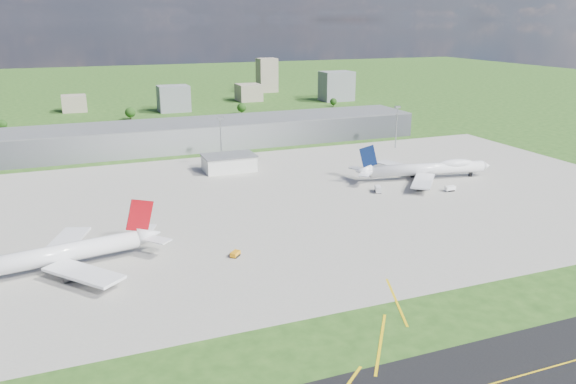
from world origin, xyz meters
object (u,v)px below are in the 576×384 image
object	(u,v)px
tug_yellow	(235,254)
van_white_near	(378,189)
van_white_far	(450,189)
airliner_red_twin	(54,256)
airliner_blue_quad	(427,169)

from	to	relation	value
tug_yellow	van_white_near	distance (m)	93.64
van_white_near	van_white_far	distance (m)	33.53
airliner_red_twin	tug_yellow	distance (m)	56.73
van_white_far	van_white_near	bearing A→B (deg)	162.42
airliner_blue_quad	van_white_near	bearing A→B (deg)	-152.21
tug_yellow	van_white_far	world-z (taller)	van_white_far
airliner_blue_quad	tug_yellow	world-z (taller)	airliner_blue_quad
airliner_red_twin	airliner_blue_quad	size ratio (longest dim) A/B	1.00
van_white_near	van_white_far	size ratio (longest dim) A/B	1.31
van_white_far	airliner_red_twin	bearing A→B (deg)	-170.46
airliner_red_twin	tug_yellow	xyz separation A→B (m)	(55.70, -9.87, -4.25)
airliner_red_twin	van_white_far	world-z (taller)	airliner_red_twin
tug_yellow	van_white_near	bearing A→B (deg)	-15.61
tug_yellow	van_white_near	size ratio (longest dim) A/B	0.66
airliner_red_twin	tug_yellow	size ratio (longest dim) A/B	17.26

